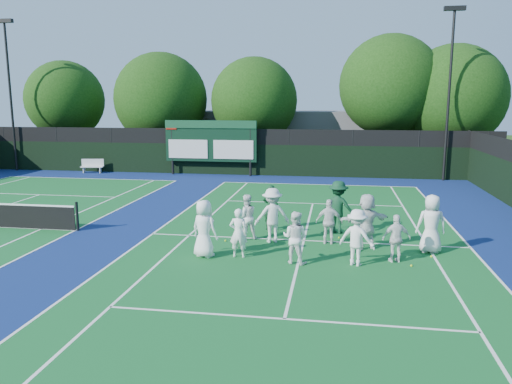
# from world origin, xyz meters

# --- Properties ---
(ground) EXTENTS (120.00, 120.00, 0.00)m
(ground) POSITION_xyz_m (0.00, 0.00, 0.00)
(ground) COLOR #1D3D10
(ground) RESTS_ON ground
(court_apron) EXTENTS (34.00, 32.00, 0.01)m
(court_apron) POSITION_xyz_m (-6.00, 1.00, 0.00)
(court_apron) COLOR navy
(court_apron) RESTS_ON ground
(near_court) EXTENTS (11.05, 23.85, 0.01)m
(near_court) POSITION_xyz_m (0.00, 1.00, 0.01)
(near_court) COLOR #125A24
(near_court) RESTS_ON ground
(back_fence) EXTENTS (34.00, 0.08, 3.00)m
(back_fence) POSITION_xyz_m (-6.00, 16.00, 1.36)
(back_fence) COLOR black
(back_fence) RESTS_ON ground
(scoreboard) EXTENTS (6.00, 0.21, 3.55)m
(scoreboard) POSITION_xyz_m (-7.01, 15.59, 2.19)
(scoreboard) COLOR black
(scoreboard) RESTS_ON ground
(clubhouse) EXTENTS (18.00, 6.00, 4.00)m
(clubhouse) POSITION_xyz_m (-2.00, 24.00, 2.00)
(clubhouse) COLOR slate
(clubhouse) RESTS_ON ground
(light_pole_left) EXTENTS (1.20, 0.30, 10.12)m
(light_pole_left) POSITION_xyz_m (-21.00, 15.70, 6.30)
(light_pole_left) COLOR black
(light_pole_left) RESTS_ON ground
(light_pole_right) EXTENTS (1.20, 0.30, 10.12)m
(light_pole_right) POSITION_xyz_m (7.50, 15.70, 6.30)
(light_pole_right) COLOR black
(light_pole_right) RESTS_ON ground
(bench) EXTENTS (1.52, 0.67, 0.93)m
(bench) POSITION_xyz_m (-15.16, 15.37, 0.50)
(bench) COLOR silver
(bench) RESTS_ON ground
(tree_a) EXTENTS (5.78, 5.78, 7.74)m
(tree_a) POSITION_xyz_m (-19.04, 19.58, 4.70)
(tree_a) COLOR black
(tree_a) RESTS_ON ground
(tree_b) EXTENTS (6.69, 6.69, 8.24)m
(tree_b) POSITION_xyz_m (-11.53, 19.58, 4.72)
(tree_b) COLOR black
(tree_b) RESTS_ON ground
(tree_c) EXTENTS (6.07, 6.07, 7.83)m
(tree_c) POSITION_xyz_m (-4.65, 19.58, 4.64)
(tree_c) COLOR black
(tree_c) RESTS_ON ground
(tree_d) EXTENTS (6.78, 6.78, 9.18)m
(tree_d) POSITION_xyz_m (4.62, 19.58, 5.61)
(tree_d) COLOR black
(tree_d) RESTS_ON ground
(tree_e) EXTENTS (6.88, 6.88, 8.49)m
(tree_e) POSITION_xyz_m (8.70, 19.58, 4.86)
(tree_e) COLOR black
(tree_e) RESTS_ON ground
(tennis_ball_0) EXTENTS (0.07, 0.07, 0.07)m
(tennis_ball_0) POSITION_xyz_m (-2.66, 0.46, 0.03)
(tennis_ball_0) COLOR #C1E31A
(tennis_ball_0) RESTS_ON ground
(tennis_ball_1) EXTENTS (0.07, 0.07, 0.07)m
(tennis_ball_1) POSITION_xyz_m (1.20, 1.48, 0.03)
(tennis_ball_1) COLOR #C1E31A
(tennis_ball_1) RESTS_ON ground
(tennis_ball_2) EXTENTS (0.07, 0.07, 0.07)m
(tennis_ball_2) POSITION_xyz_m (4.02, -0.26, 0.03)
(tennis_ball_2) COLOR #C1E31A
(tennis_ball_2) RESTS_ON ground
(tennis_ball_3) EXTENTS (0.07, 0.07, 0.07)m
(tennis_ball_3) POSITION_xyz_m (-4.26, 2.95, 0.03)
(tennis_ball_3) COLOR #C1E31A
(tennis_ball_3) RESTS_ON ground
(tennis_ball_4) EXTENTS (0.07, 0.07, 0.07)m
(tennis_ball_4) POSITION_xyz_m (1.92, 4.52, 0.03)
(tennis_ball_4) COLOR #C1E31A
(tennis_ball_4) RESTS_ON ground
(tennis_ball_5) EXTENTS (0.07, 0.07, 0.07)m
(tennis_ball_5) POSITION_xyz_m (3.29, -1.25, 0.03)
(tennis_ball_5) COLOR #C1E31A
(tennis_ball_5) RESTS_ON ground
(player_front_0) EXTENTS (1.03, 0.86, 1.80)m
(player_front_0) POSITION_xyz_m (-2.92, -1.29, 0.90)
(player_front_0) COLOR white
(player_front_0) RESTS_ON ground
(player_front_1) EXTENTS (0.57, 0.38, 1.55)m
(player_front_1) POSITION_xyz_m (-1.87, -1.17, 0.77)
(player_front_1) COLOR white
(player_front_1) RESTS_ON ground
(player_front_2) EXTENTS (0.90, 0.78, 1.58)m
(player_front_2) POSITION_xyz_m (-0.11, -1.46, 0.79)
(player_front_2) COLOR white
(player_front_2) RESTS_ON ground
(player_front_3) EXTENTS (1.24, 1.00, 1.68)m
(player_front_3) POSITION_xyz_m (1.69, -1.35, 0.84)
(player_front_3) COLOR white
(player_front_3) RESTS_ON ground
(player_front_4) EXTENTS (0.91, 0.52, 1.46)m
(player_front_4) POSITION_xyz_m (2.87, -0.87, 0.73)
(player_front_4) COLOR white
(player_front_4) RESTS_ON ground
(player_back_0) EXTENTS (0.95, 0.86, 1.59)m
(player_back_0) POSITION_xyz_m (-2.01, 0.89, 0.80)
(player_back_0) COLOR white
(player_back_0) RESTS_ON ground
(player_back_1) EXTENTS (1.37, 1.06, 1.88)m
(player_back_1) POSITION_xyz_m (-1.07, 0.67, 0.94)
(player_back_1) COLOR silver
(player_back_1) RESTS_ON ground
(player_back_2) EXTENTS (0.92, 0.43, 1.53)m
(player_back_2) POSITION_xyz_m (0.86, 0.77, 0.77)
(player_back_2) COLOR silver
(player_back_2) RESTS_ON ground
(player_back_3) EXTENTS (1.77, 1.20, 1.84)m
(player_back_3) POSITION_xyz_m (2.06, 0.40, 0.92)
(player_back_3) COLOR white
(player_back_3) RESTS_ON ground
(player_back_4) EXTENTS (0.95, 0.65, 1.88)m
(player_back_4) POSITION_xyz_m (4.06, 0.30, 0.94)
(player_back_4) COLOR white
(player_back_4) RESTS_ON ground
(coach_left) EXTENTS (0.70, 0.54, 1.73)m
(coach_left) POSITION_xyz_m (-1.32, 2.27, 0.86)
(coach_left) COLOR #103B1E
(coach_left) RESTS_ON ground
(coach_right) EXTENTS (1.39, 1.01, 1.94)m
(coach_right) POSITION_xyz_m (1.15, 2.23, 0.97)
(coach_right) COLOR #0F3820
(coach_right) RESTS_ON ground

